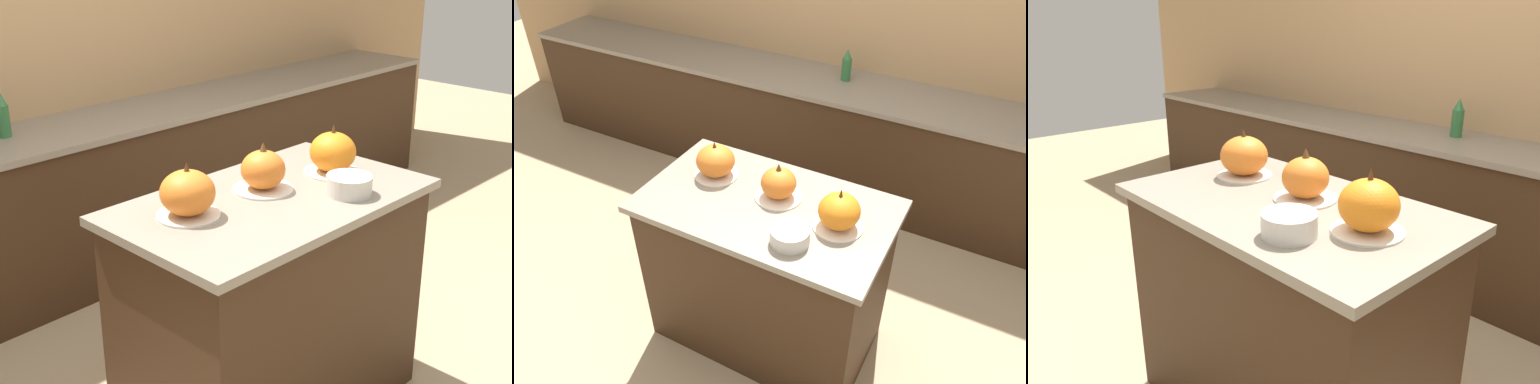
% 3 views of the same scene
% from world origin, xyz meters
% --- Properties ---
extents(ground_plane, '(12.00, 12.00, 0.00)m').
position_xyz_m(ground_plane, '(0.00, 0.00, 0.00)').
color(ground_plane, tan).
extents(wall_back, '(8.00, 0.06, 2.50)m').
position_xyz_m(wall_back, '(0.00, 1.87, 1.25)').
color(wall_back, tan).
rests_on(wall_back, ground_plane).
extents(kitchen_island, '(1.22, 0.71, 0.95)m').
position_xyz_m(kitchen_island, '(0.00, 0.00, 0.48)').
color(kitchen_island, '#382314').
rests_on(kitchen_island, ground_plane).
extents(back_counter, '(6.00, 0.60, 0.89)m').
position_xyz_m(back_counter, '(0.00, 1.54, 0.45)').
color(back_counter, '#382314').
rests_on(back_counter, ground_plane).
extents(pumpkin_cake_left, '(0.23, 0.23, 0.20)m').
position_xyz_m(pumpkin_cake_left, '(-0.34, 0.09, 1.04)').
color(pumpkin_cake_left, silver).
rests_on(pumpkin_cake_left, kitchen_island).
extents(pumpkin_cake_center, '(0.23, 0.23, 0.19)m').
position_xyz_m(pumpkin_cake_center, '(0.03, 0.07, 1.03)').
color(pumpkin_cake_center, silver).
rests_on(pumpkin_cake_center, kitchen_island).
extents(pumpkin_cake_right, '(0.23, 0.23, 0.21)m').
position_xyz_m(pumpkin_cake_right, '(0.36, 0.01, 1.04)').
color(pumpkin_cake_right, silver).
rests_on(pumpkin_cake_right, kitchen_island).
extents(bottle_tall, '(0.07, 0.07, 0.23)m').
position_xyz_m(bottle_tall, '(-0.23, 1.62, 1.00)').
color(bottle_tall, '#2D6B38').
rests_on(bottle_tall, back_counter).
extents(mixing_bowl, '(0.17, 0.17, 0.07)m').
position_xyz_m(mixing_bowl, '(0.22, -0.19, 0.99)').
color(mixing_bowl, beige).
rests_on(mixing_bowl, kitchen_island).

